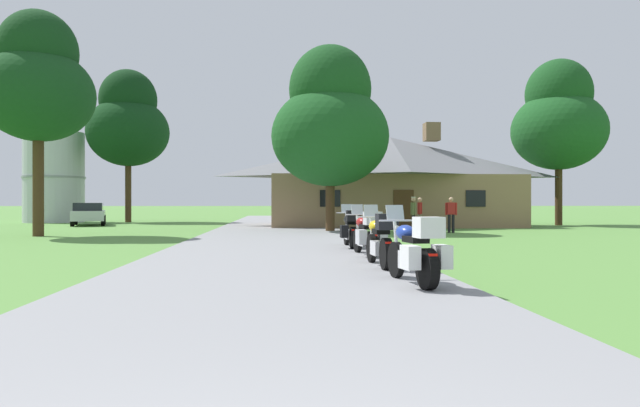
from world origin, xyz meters
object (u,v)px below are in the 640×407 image
bystander_red_shirt_beside_signpost (420,212)px  parked_silver_suv_far_left (89,213)px  tree_left_near (38,83)px  metal_silo_distant (54,170)px  tree_by_lodge_front (330,122)px  tree_left_far (128,123)px  motorcycle_black_farthest_in_row (351,229)px  motorcycle_red_third_in_row (367,234)px  bystander_olive_shirt_near_lodge (413,213)px  motorcycle_yellow_second_in_row (380,240)px  tree_right_of_lodge (559,120)px  bystander_red_shirt_by_tree (451,213)px  motorcycle_blue_nearest_to_camera (416,251)px

bystander_red_shirt_beside_signpost → parked_silver_suv_far_left: size_ratio=0.34×
tree_left_near → metal_silo_distant: size_ratio=1.26×
tree_by_lodge_front → tree_left_far: bearing=132.0°
motorcycle_black_farthest_in_row → bystander_red_shirt_beside_signpost: 11.62m
motorcycle_red_third_in_row → tree_left_near: (-12.28, 10.19, 5.82)m
tree_left_far → tree_by_lodge_front: bearing=-48.0°
motorcycle_black_farthest_in_row → bystander_olive_shirt_near_lodge: (4.05, 8.91, 0.34)m
motorcycle_yellow_second_in_row → metal_silo_distant: metal_silo_distant is taller
tree_right_of_lodge → bystander_red_shirt_by_tree: bearing=-138.8°
motorcycle_blue_nearest_to_camera → motorcycle_red_third_in_row: bearing=82.4°
motorcycle_blue_nearest_to_camera → bystander_olive_shirt_near_lodge: size_ratio=1.23×
bystander_red_shirt_beside_signpost → parked_silver_suv_far_left: bearing=-98.4°
motorcycle_red_third_in_row → bystander_red_shirt_by_tree: bystander_red_shirt_by_tree is taller
motorcycle_red_third_in_row → bystander_olive_shirt_near_lodge: 12.26m
motorcycle_red_third_in_row → tree_by_lodge_front: bearing=82.9°
motorcycle_red_third_in_row → metal_silo_distant: size_ratio=0.28×
tree_by_lodge_front → metal_silo_distant: size_ratio=1.19×
bystander_red_shirt_beside_signpost → tree_by_lodge_front: bearing=-67.5°
tree_left_near → motorcycle_red_third_in_row: bearing=-39.7°
motorcycle_blue_nearest_to_camera → bystander_red_shirt_by_tree: bystander_red_shirt_by_tree is taller
tree_left_far → parked_silver_suv_far_left: size_ratio=2.25×
motorcycle_yellow_second_in_row → motorcycle_blue_nearest_to_camera: bearing=-90.1°
motorcycle_red_third_in_row → tree_by_lodge_front: 13.58m
tree_right_of_lodge → parked_silver_suv_far_left: size_ratio=2.11×
motorcycle_yellow_second_in_row → bystander_red_shirt_by_tree: bearing=64.9°
bystander_red_shirt_beside_signpost → motorcycle_black_farthest_in_row: bearing=-8.3°
motorcycle_blue_nearest_to_camera → tree_left_far: tree_left_far is taller
bystander_red_shirt_by_tree → tree_right_of_lodge: tree_right_of_lodge is taller
motorcycle_blue_nearest_to_camera → bystander_red_shirt_by_tree: size_ratio=1.25×
bystander_olive_shirt_near_lodge → tree_by_lodge_front: tree_by_lodge_front is taller
parked_silver_suv_far_left → tree_left_near: bearing=-97.1°
tree_left_far → metal_silo_distant: bearing=178.1°
motorcycle_red_third_in_row → parked_silver_suv_far_left: (-14.04, 21.76, 0.17)m
motorcycle_red_third_in_row → bystander_olive_shirt_near_lodge: bystander_olive_shirt_near_lodge is taller
motorcycle_blue_nearest_to_camera → metal_silo_distant: (-18.47, 32.95, 3.15)m
bystander_red_shirt_beside_signpost → metal_silo_distant: bearing=-106.1°
motorcycle_red_third_in_row → bystander_olive_shirt_near_lodge: bearing=64.8°
motorcycle_black_farthest_in_row → tree_left_near: tree_left_near is taller
tree_left_near → metal_silo_distant: 18.86m
tree_left_far → tree_right_of_lodge: bearing=-15.2°
bystander_olive_shirt_near_lodge → parked_silver_suv_far_left: bearing=-100.3°
bystander_olive_shirt_near_lodge → bystander_red_shirt_beside_signpost: bystander_olive_shirt_near_lodge is taller
bystander_red_shirt_by_tree → bystander_olive_shirt_near_lodge: bearing=13.2°
motorcycle_blue_nearest_to_camera → bystander_red_shirt_beside_signpost: 19.01m
motorcycle_red_third_in_row → bystander_olive_shirt_near_lodge: (3.98, 11.59, 0.34)m
bystander_olive_shirt_near_lodge → bystander_red_shirt_beside_signpost: size_ratio=1.01×
motorcycle_blue_nearest_to_camera → parked_silver_suv_far_left: size_ratio=0.42×
bystander_red_shirt_by_tree → tree_left_near: size_ratio=0.18×
tree_left_far → tree_by_lodge_front: size_ratio=1.24×
motorcycle_red_third_in_row → tree_left_far: tree_left_far is taller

